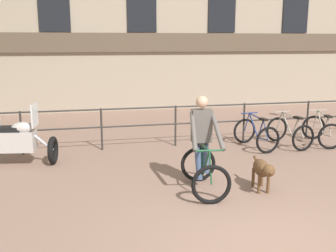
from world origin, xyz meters
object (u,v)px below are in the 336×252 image
cyclist_with_bike (203,149)px  parked_bicycle_mid_left (290,132)px  parked_bicycle_mid_right (322,131)px  dog (263,169)px  parked_motorcycle (13,140)px  parked_bicycle_near_lamp (256,134)px

cyclist_with_bike → parked_bicycle_mid_left: (3.08, 2.41, -0.41)m
parked_bicycle_mid_left → parked_bicycle_mid_right: (0.93, 0.00, 0.00)m
dog → parked_bicycle_mid_left: 3.45m
parked_motorcycle → parked_bicycle_mid_left: size_ratio=1.53×
dog → parked_bicycle_mid_right: size_ratio=0.82×
dog → parked_bicycle_near_lamp: size_ratio=0.83×
cyclist_with_bike → parked_bicycle_mid_right: (4.01, 2.41, -0.41)m
parked_motorcycle → parked_bicycle_mid_right: parked_motorcycle is taller
parked_motorcycle → parked_bicycle_mid_left: 6.67m
dog → parked_bicycle_mid_right: 4.07m
parked_motorcycle → parked_bicycle_near_lamp: 5.74m
parked_bicycle_mid_left → parked_bicycle_near_lamp: bearing=-9.1°
parked_bicycle_near_lamp → parked_motorcycle: bearing=-7.0°
dog → parked_motorcycle: bearing=157.7°
dog → parked_bicycle_mid_left: (2.07, 2.75, -0.06)m
cyclist_with_bike → parked_bicycle_near_lamp: cyclist_with_bike is taller
parked_motorcycle → cyclist_with_bike: bearing=-113.0°
parked_motorcycle → parked_bicycle_near_lamp: (5.73, 0.13, -0.20)m
cyclist_with_bike → parked_motorcycle: cyclist_with_bike is taller
parked_bicycle_mid_right → dog: bearing=52.1°
cyclist_with_bike → parked_bicycle_mid_right: size_ratio=1.41×
parked_motorcycle → parked_bicycle_mid_right: bearing=-79.6°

